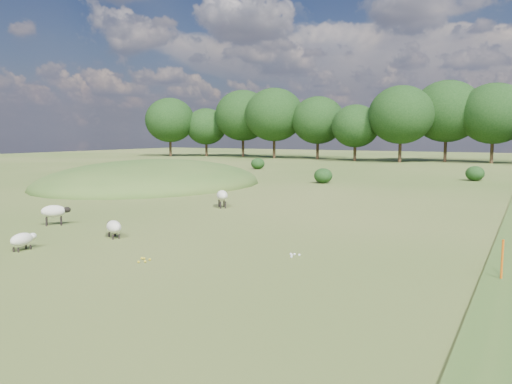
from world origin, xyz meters
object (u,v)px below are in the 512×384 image
Objects in this scene: marker_post at (502,261)px; sheep_1 at (222,196)px; sheep_0 at (114,227)px; sheep_2 at (54,211)px; sheep_3 at (23,239)px.

sheep_1 is (-14.28, 7.98, 0.07)m from marker_post.
sheep_0 is 4.27m from sheep_2.
sheep_1 is 1.16× the size of sheep_3.
sheep_1 reaches higher than sheep_3.
sheep_2 is at bearing 32.65° from sheep_3.
marker_post reaches higher than sheep_0.
sheep_3 is at bearing 98.88° from sheep_0.
sheep_3 is at bearing 136.85° from sheep_1.
sheep_2 is 1.08× the size of sheep_3.
sheep_0 is 1.10× the size of sheep_3.
sheep_1 is 1.08× the size of sheep_2.
marker_post reaches higher than sheep_3.
marker_post is 0.99× the size of sheep_0.
sheep_0 is at bearing -26.79° from sheep_3.
sheep_1 is at bearing 19.19° from sheep_2.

